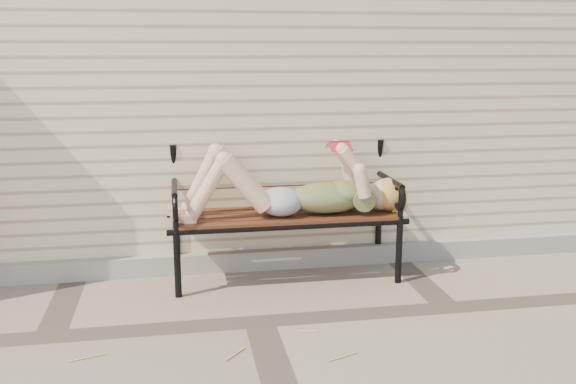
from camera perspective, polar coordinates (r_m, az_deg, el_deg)
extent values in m
plane|color=gray|center=(4.08, -2.56, -11.43)|extent=(80.00, 80.00, 0.00)
cube|color=beige|center=(6.72, -6.13, 11.16)|extent=(8.00, 4.00, 3.00)
cube|color=#A49E94|center=(4.95, -4.05, -6.11)|extent=(8.00, 0.10, 0.15)
cylinder|color=black|center=(4.44, -9.81, -6.28)|extent=(0.05, 0.05, 0.48)
cylinder|color=black|center=(4.89, -9.86, -4.48)|extent=(0.05, 0.05, 0.48)
cylinder|color=black|center=(4.70, 9.84, -5.19)|extent=(0.05, 0.05, 0.48)
cylinder|color=black|center=(5.14, 8.03, -3.60)|extent=(0.05, 0.05, 0.48)
cube|color=#552916|center=(4.66, -0.22, -2.09)|extent=(1.62, 0.52, 0.03)
cylinder|color=black|center=(4.44, 0.31, -3.13)|extent=(1.70, 0.04, 0.04)
cylinder|color=black|center=(4.89, -0.70, -1.63)|extent=(1.70, 0.04, 0.04)
torus|color=black|center=(4.90, -0.94, 4.98)|extent=(0.29, 0.04, 0.29)
ellipsoid|color=#0A3C46|center=(4.66, 3.46, -0.50)|extent=(0.57, 0.33, 0.22)
ellipsoid|color=#0A3C46|center=(4.68, 4.99, 0.01)|extent=(0.28, 0.32, 0.17)
ellipsoid|color=#A3A3A7|center=(4.60, -0.67, -0.87)|extent=(0.32, 0.36, 0.20)
sphere|color=#D4B18F|center=(4.77, 8.32, -0.30)|extent=(0.23, 0.23, 0.23)
ellipsoid|color=#E3AF55|center=(4.79, 8.93, -0.21)|extent=(0.27, 0.27, 0.24)
cube|color=red|center=(4.60, 4.57, 4.45)|extent=(0.15, 0.02, 0.02)
cube|color=#EFE7CF|center=(4.57, 4.70, 4.01)|extent=(0.15, 0.09, 0.05)
cube|color=#EFE7CF|center=(4.65, 4.42, 4.18)|extent=(0.15, 0.09, 0.05)
cube|color=red|center=(4.56, 4.71, 4.06)|extent=(0.16, 0.10, 0.06)
cube|color=red|center=(4.65, 4.41, 4.23)|extent=(0.16, 0.10, 0.06)
cylinder|color=#E1C66D|center=(3.59, -13.82, -15.22)|extent=(0.11, 0.14, 0.01)
cylinder|color=#E1C66D|center=(3.40, -1.09, -16.58)|extent=(0.11, 0.08, 0.01)
cylinder|color=#E1C66D|center=(3.70, -8.78, -14.13)|extent=(0.11, 0.13, 0.01)
cylinder|color=#E1C66D|center=(3.61, -18.34, -15.41)|extent=(0.10, 0.03, 0.01)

